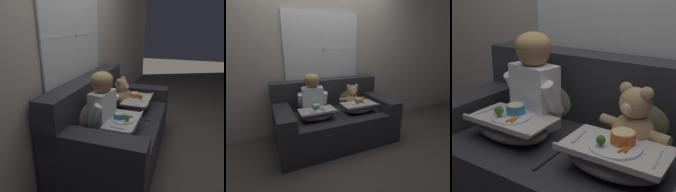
# 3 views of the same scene
# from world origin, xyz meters

# --- Properties ---
(ground_plane) EXTENTS (14.00, 14.00, 0.00)m
(ground_plane) POSITION_xyz_m (0.00, 0.00, 0.00)
(ground_plane) COLOR #4C443D
(wall_back_with_window) EXTENTS (8.00, 0.08, 2.60)m
(wall_back_with_window) POSITION_xyz_m (0.00, 0.53, 1.30)
(wall_back_with_window) COLOR #BCB2A3
(wall_back_with_window) RESTS_ON ground_plane
(couch) EXTENTS (1.70, 0.93, 0.88)m
(couch) POSITION_xyz_m (0.00, 0.06, 0.32)
(couch) COLOR #2D2D33
(couch) RESTS_ON ground_plane
(throw_pillow_behind_child) EXTENTS (0.35, 0.17, 0.37)m
(throw_pillow_behind_child) POSITION_xyz_m (-0.31, 0.28, 0.62)
(throw_pillow_behind_child) COLOR #C1B293
(throw_pillow_behind_child) RESTS_ON couch
(throw_pillow_behind_teddy) EXTENTS (0.34, 0.16, 0.35)m
(throw_pillow_behind_teddy) POSITION_xyz_m (0.31, 0.28, 0.62)
(throw_pillow_behind_teddy) COLOR #898456
(throw_pillow_behind_teddy) RESTS_ON couch
(child_figure) EXTENTS (0.42, 0.22, 0.57)m
(child_figure) POSITION_xyz_m (-0.31, 0.06, 0.77)
(child_figure) COLOR white
(child_figure) RESTS_ON couch
(teddy_bear) EXTENTS (0.40, 0.29, 0.37)m
(teddy_bear) POSITION_xyz_m (0.31, 0.06, 0.61)
(teddy_bear) COLOR tan
(teddy_bear) RESTS_ON couch
(lap_tray_child) EXTENTS (0.47, 0.29, 0.20)m
(lap_tray_child) POSITION_xyz_m (-0.32, -0.15, 0.52)
(lap_tray_child) COLOR slate
(lap_tray_child) RESTS_ON child_figure
(lap_tray_teddy) EXTENTS (0.49, 0.30, 0.19)m
(lap_tray_teddy) POSITION_xyz_m (0.31, -0.15, 0.52)
(lap_tray_teddy) COLOR slate
(lap_tray_teddy) RESTS_ON teddy_bear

